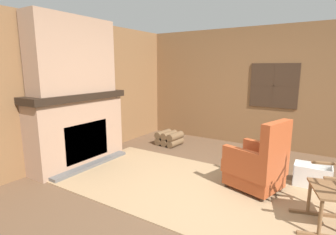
{
  "coord_description": "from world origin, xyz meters",
  "views": [
    {
      "loc": [
        1.16,
        -2.89,
        1.68
      ],
      "look_at": [
        -1.0,
        0.51,
        0.9
      ],
      "focal_mm": 28.0,
      "sensor_mm": 36.0,
      "label": 1
    }
  ],
  "objects": [
    {
      "name": "fireplace_hearth",
      "position": [
        -2.51,
        0.0,
        0.62
      ],
      "size": [
        0.67,
        1.8,
        1.25
      ],
      "color": "#9E7A60",
      "rests_on": "ground"
    },
    {
      "name": "laundry_basket",
      "position": [
        1.03,
        1.16,
        0.16
      ],
      "size": [
        0.49,
        0.32,
        0.32
      ],
      "rotation": [
        0.0,
        0.0,
        0.03
      ],
      "color": "white",
      "rests_on": "ground"
    },
    {
      "name": "storage_case",
      "position": [
        -2.56,
        0.58,
        1.31
      ],
      "size": [
        0.16,
        0.21,
        0.12
      ],
      "color": "black",
      "rests_on": "fireplace_hearth"
    },
    {
      "name": "wood_panel_wall_back",
      "position": [
        0.0,
        2.78,
        1.25
      ],
      "size": [
        6.09,
        0.09,
        2.5
      ],
      "color": "brown",
      "rests_on": "ground"
    },
    {
      "name": "wood_panel_wall_left",
      "position": [
        -2.78,
        0.0,
        1.25
      ],
      "size": [
        0.06,
        6.09,
        2.5
      ],
      "color": "brown",
      "rests_on": "ground"
    },
    {
      "name": "oil_lamp_vase",
      "position": [
        -2.56,
        -0.55,
        1.35
      ],
      "size": [
        0.09,
        0.09,
        0.3
      ],
      "color": "#47708E",
      "rests_on": "fireplace_hearth"
    },
    {
      "name": "firewood_stack",
      "position": [
        -1.78,
        1.79,
        0.15
      ],
      "size": [
        0.52,
        0.47,
        0.3
      ],
      "rotation": [
        0.0,
        0.0,
        -0.08
      ],
      "color": "brown",
      "rests_on": "ground"
    },
    {
      "name": "ground_plane",
      "position": [
        0.0,
        0.0,
        0.0
      ],
      "size": [
        14.0,
        14.0,
        0.0
      ],
      "primitive_type": "plane",
      "color": "brown"
    },
    {
      "name": "armchair",
      "position": [
        0.39,
        0.61,
        0.36
      ],
      "size": [
        0.83,
        0.76,
        1.01
      ],
      "rotation": [
        0.0,
        0.0,
        2.84
      ],
      "color": "#A84723",
      "rests_on": "ground"
    },
    {
      "name": "area_rug",
      "position": [
        -0.41,
        0.19,
        0.01
      ],
      "size": [
        3.94,
        1.98,
        0.01
      ],
      "color": "#997A56",
      "rests_on": "ground"
    },
    {
      "name": "chimney_breast",
      "position": [
        -2.52,
        0.0,
        1.86
      ],
      "size": [
        0.4,
        1.49,
        1.23
      ],
      "color": "#9E7A60",
      "rests_on": "fireplace_hearth"
    }
  ]
}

